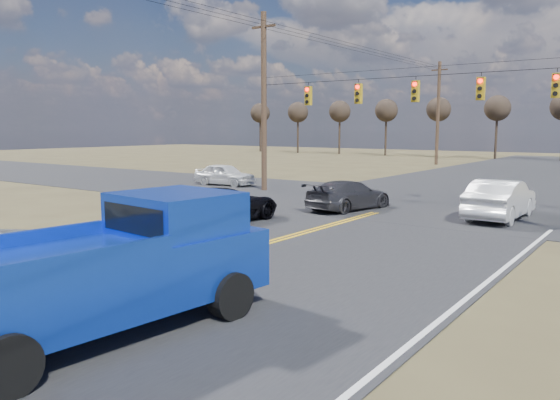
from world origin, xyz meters
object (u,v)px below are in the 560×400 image
Objects in this scene: black_suv at (224,205)px; white_car_queue at (500,199)px; dgrey_car_queue at (349,195)px; cross_car_west at (225,175)px; pickup_truck at (111,269)px.

black_suv is 1.01× the size of white_car_queue.
white_car_queue reaches higher than dgrey_car_queue.
dgrey_car_queue is at bearing -114.91° from cross_car_west.
cross_car_west is at bearing -47.43° from black_suv.
pickup_truck is 15.79m from dgrey_car_queue.
cross_car_west is (-11.34, 4.55, 0.04)m from dgrey_car_queue.
dgrey_car_queue is 12.22m from cross_car_west.
black_suv is 6.11m from dgrey_car_queue.
pickup_truck is at bearing 82.24° from white_car_queue.
dgrey_car_queue is at bearing 11.98° from white_car_queue.
pickup_truck is 1.61× the size of cross_car_west.
pickup_truck is 1.34× the size of black_suv.
pickup_truck is at bearing -145.95° from cross_car_west.
white_car_queue reaches higher than black_suv.
white_car_queue is at bearing -103.79° from cross_car_west.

